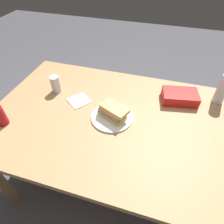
{
  "coord_description": "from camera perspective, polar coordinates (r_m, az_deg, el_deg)",
  "views": [
    {
      "loc": [
        0.22,
        -0.8,
        1.62
      ],
      "look_at": [
        -0.01,
        -0.01,
        0.82
      ],
      "focal_mm": 30.23,
      "sensor_mm": 36.0,
      "label": 1
    }
  ],
  "objects": [
    {
      "name": "soda_can_silver",
      "position": [
        1.41,
        -16.7,
        8.06
      ],
      "size": [
        0.07,
        0.07,
        0.12
      ],
      "primitive_type": "cylinder",
      "color": "silver",
      "rests_on": "dining_table"
    },
    {
      "name": "sandwich",
      "position": [
        1.14,
        0.2,
        0.07
      ],
      "size": [
        0.21,
        0.15,
        0.08
      ],
      "color": "#DBB26B",
      "rests_on": "paper_plate"
    },
    {
      "name": "dining_table",
      "position": [
        1.25,
        0.74,
        -4.54
      ],
      "size": [
        1.59,
        1.02,
        0.77
      ],
      "color": "tan",
      "rests_on": "ground_plane"
    },
    {
      "name": "soda_can_red",
      "position": [
        1.29,
        -30.78,
        -1.1
      ],
      "size": [
        0.07,
        0.07,
        0.12
      ],
      "primitive_type": "cylinder",
      "color": "maroon",
      "rests_on": "dining_table"
    },
    {
      "name": "paper_plate",
      "position": [
        1.18,
        -0.0,
        -1.54
      ],
      "size": [
        0.26,
        0.26,
        0.01
      ],
      "primitive_type": "cylinder",
      "color": "white",
      "rests_on": "dining_table"
    },
    {
      "name": "water_bottle_tall",
      "position": [
        1.43,
        30.49,
        5.94
      ],
      "size": [
        0.07,
        0.07,
        0.22
      ],
      "color": "silver",
      "rests_on": "dining_table"
    },
    {
      "name": "paper_napkin",
      "position": [
        1.32,
        -9.95,
        3.4
      ],
      "size": [
        0.18,
        0.18,
        0.01
      ],
      "primitive_type": "cube",
      "rotation": [
        0.0,
        0.0,
        2.5
      ],
      "color": "white",
      "rests_on": "dining_table"
    },
    {
      "name": "ground_plane",
      "position": [
        1.82,
        0.54,
        -18.89
      ],
      "size": [
        8.0,
        8.0,
        0.0
      ],
      "primitive_type": "plane",
      "color": "#4C4C51"
    },
    {
      "name": "chip_bag",
      "position": [
        1.36,
        19.82,
        4.38
      ],
      "size": [
        0.25,
        0.19,
        0.07
      ],
      "primitive_type": "cube",
      "rotation": [
        0.0,
        0.0,
        0.18
      ],
      "color": "red",
      "rests_on": "dining_table"
    }
  ]
}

